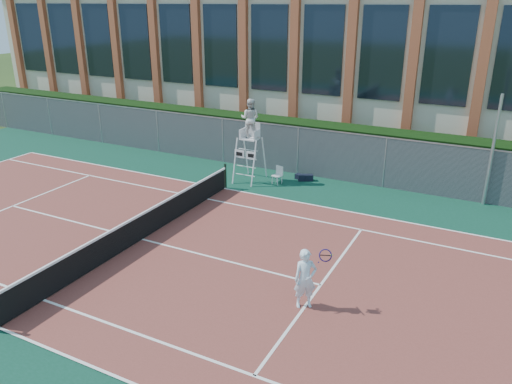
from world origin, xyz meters
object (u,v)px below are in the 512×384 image
at_px(plastic_chair, 278,174).
at_px(steel_pole, 492,151).
at_px(umpire_chair, 250,121).
at_px(tennis_player, 305,279).

bearing_deg(plastic_chair, steel_pole, 10.64).
relative_size(umpire_chair, tennis_player, 2.25).
distance_m(umpire_chair, tennis_player, 10.30).
distance_m(umpire_chair, plastic_chair, 2.61).
distance_m(plastic_chair, tennis_player, 9.50).
xyz_separation_m(steel_pole, tennis_player, (-3.67, -9.86, -1.34)).
bearing_deg(steel_pole, plastic_chair, -169.36).
height_order(umpire_chair, plastic_chair, umpire_chair).
height_order(steel_pole, tennis_player, steel_pole).
relative_size(umpire_chair, plastic_chair, 4.66).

